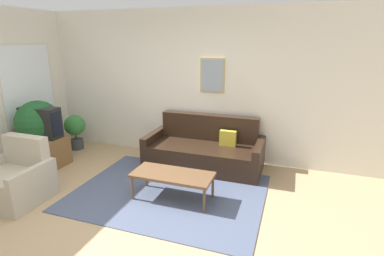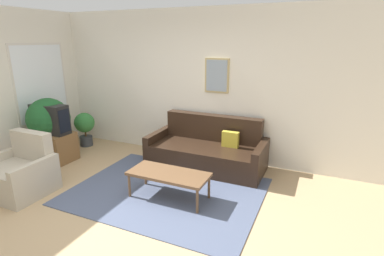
% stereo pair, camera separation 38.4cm
% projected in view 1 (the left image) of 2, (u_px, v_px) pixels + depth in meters
% --- Properties ---
extents(ground_plane, '(16.00, 16.00, 0.00)m').
position_uv_depth(ground_plane, '(114.00, 224.00, 3.64)').
color(ground_plane, tan).
extents(area_rug, '(2.71, 2.06, 0.01)m').
position_uv_depth(area_rug, '(169.00, 192.00, 4.39)').
color(area_rug, '#4C5670').
rests_on(area_rug, ground_plane).
extents(wall_back, '(8.00, 0.09, 2.70)m').
position_uv_depth(wall_back, '(185.00, 85.00, 5.53)').
color(wall_back, silver).
rests_on(wall_back, ground_plane).
extents(couch, '(2.00, 0.90, 0.87)m').
position_uv_depth(couch, '(205.00, 150.00, 5.25)').
color(couch, black).
rests_on(couch, ground_plane).
extents(coffee_table, '(1.12, 0.50, 0.39)m').
position_uv_depth(coffee_table, '(173.00, 176.00, 4.12)').
color(coffee_table, brown).
rests_on(coffee_table, ground_plane).
extents(tv_stand, '(0.73, 0.51, 0.52)m').
position_uv_depth(tv_stand, '(45.00, 151.00, 5.30)').
color(tv_stand, brown).
rests_on(tv_stand, ground_plane).
extents(tv, '(0.69, 0.28, 0.53)m').
position_uv_depth(tv, '(41.00, 122.00, 5.15)').
color(tv, black).
rests_on(tv, tv_stand).
extents(armchair, '(0.87, 0.76, 0.86)m').
position_uv_depth(armchair, '(15.00, 180.00, 4.14)').
color(armchair, '#B2A893').
rests_on(armchair, ground_plane).
extents(potted_plant_tall, '(0.76, 0.76, 1.14)m').
position_uv_depth(potted_plant_tall, '(39.00, 123.00, 5.26)').
color(potted_plant_tall, '#383D42').
rests_on(potted_plant_tall, ground_plane).
extents(potted_plant_by_window, '(0.41, 0.41, 0.71)m').
position_uv_depth(potted_plant_by_window, '(75.00, 128.00, 6.03)').
color(potted_plant_by_window, '#383D42').
rests_on(potted_plant_by_window, ground_plane).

